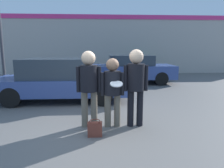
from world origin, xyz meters
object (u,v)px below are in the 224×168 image
(person_right, at_px, (136,80))
(street_lamp, at_px, (4,14))
(parked_car_far, at_px, (132,69))
(shrub, at_px, (143,65))
(person_left, at_px, (89,82))
(handbag, at_px, (95,129))
(person_middle_with_frisbee, at_px, (112,87))
(parked_car_near, at_px, (61,80))

(person_right, distance_m, street_lamp, 6.35)
(parked_car_far, distance_m, shrub, 3.58)
(person_left, distance_m, person_right, 1.07)
(person_left, relative_size, parked_car_far, 0.41)
(parked_car_far, bearing_deg, person_right, -98.14)
(handbag, bearing_deg, person_middle_with_frisbee, 52.55)
(parked_car_near, bearing_deg, handbag, -67.74)
(street_lamp, relative_size, handbag, 14.87)
(person_left, height_order, street_lamp, street_lamp)
(street_lamp, xyz_separation_m, handbag, (3.60, -4.47, -2.99))
(parked_car_near, relative_size, street_lamp, 0.90)
(handbag, bearing_deg, parked_car_far, 74.63)
(person_left, distance_m, handbag, 1.06)
(person_right, bearing_deg, person_middle_with_frisbee, -178.69)
(parked_car_near, height_order, handbag, parked_car_near)
(person_right, relative_size, street_lamp, 0.35)
(parked_car_near, bearing_deg, parked_car_far, 48.35)
(person_middle_with_frisbee, bearing_deg, person_left, 176.65)
(person_left, distance_m, parked_car_far, 6.25)
(street_lamp, bearing_deg, parked_car_near, -30.84)
(person_middle_with_frisbee, height_order, handbag, person_middle_with_frisbee)
(person_middle_with_frisbee, xyz_separation_m, parked_car_near, (-1.65, 2.55, -0.21))
(parked_car_near, xyz_separation_m, handbag, (1.26, -3.07, -0.57))
(person_middle_with_frisbee, height_order, person_right, person_right)
(parked_car_near, relative_size, handbag, 13.42)
(shrub, bearing_deg, parked_car_near, -122.87)
(handbag, bearing_deg, street_lamp, 128.85)
(shrub, height_order, handbag, shrub)
(person_left, bearing_deg, handbag, -75.92)
(parked_car_far, height_order, handbag, parked_car_far)
(person_right, height_order, handbag, person_right)
(person_middle_with_frisbee, relative_size, parked_car_far, 0.37)
(person_middle_with_frisbee, distance_m, parked_car_near, 3.05)
(person_right, xyz_separation_m, handbag, (-0.93, -0.53, -0.92))
(parked_car_far, xyz_separation_m, handbag, (-1.78, -6.49, -0.58))
(parked_car_far, bearing_deg, street_lamp, -159.44)
(parked_car_near, distance_m, street_lamp, 3.65)
(parked_car_far, distance_m, handbag, 6.75)
(shrub, bearing_deg, person_left, -109.28)
(person_middle_with_frisbee, distance_m, person_right, 0.55)
(person_left, relative_size, person_right, 0.98)
(person_right, bearing_deg, shrub, 76.84)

